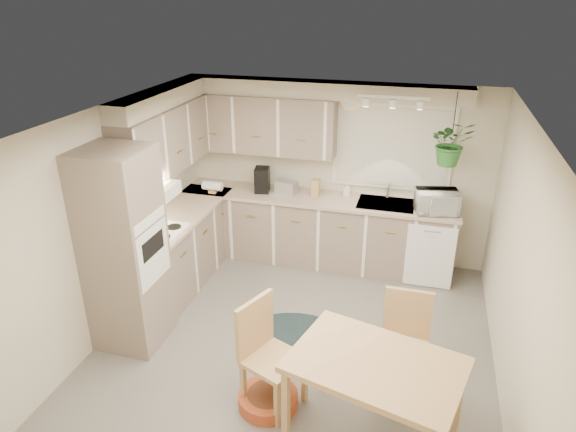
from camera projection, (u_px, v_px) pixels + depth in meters
The scene contains 35 objects.
floor at pixel (296, 342), 5.45m from camera, with size 4.20×4.20×0.00m, color slate.
ceiling at pixel (298, 118), 4.47m from camera, with size 4.20×4.20×0.00m, color silver.
wall_back at pixel (336, 172), 6.81m from camera, with size 4.00×0.04×2.40m, color beige.
wall_front at pixel (210, 392), 3.11m from camera, with size 4.00×0.04×2.40m, color beige.
wall_left at pixel (115, 218), 5.45m from camera, with size 0.04×4.20×2.40m, color beige.
wall_right at pixel (518, 268), 4.48m from camera, with size 0.04×4.20×2.40m, color beige.
base_cab_left at pixel (183, 248), 6.45m from camera, with size 0.60×1.85×0.90m, color gray.
base_cab_back at pixel (315, 231), 6.90m from camera, with size 3.60×0.60×0.90m, color gray.
counter_left at pixel (181, 214), 6.26m from camera, with size 0.64×1.89×0.04m, color tan.
counter_back at pixel (316, 199), 6.70m from camera, with size 3.64×0.64×0.04m, color tan.
oven_stack at pixel (124, 251), 5.10m from camera, with size 0.65×0.65×2.10m, color gray.
wall_oven_face at pixel (153, 255), 5.02m from camera, with size 0.02×0.56×0.58m, color white.
upper_cab_left at pixel (168, 138), 6.03m from camera, with size 0.35×2.00×0.75m, color gray.
upper_cab_back at pixel (260, 124), 6.64m from camera, with size 2.00×0.35×0.75m, color gray.
soffit_left at pixel (162, 97), 5.84m from camera, with size 0.30×2.00×0.20m, color beige.
soffit_back at pixel (321, 89), 6.28m from camera, with size 3.60×0.30×0.20m, color beige.
cooktop at pixel (158, 232), 5.74m from camera, with size 0.52×0.58×0.02m, color white.
range_hood at pixel (152, 194), 5.56m from camera, with size 0.40×0.60×0.14m, color white.
window_blinds at pixel (392, 148), 6.45m from camera, with size 1.40×0.02×1.00m, color white.
window_frame at pixel (392, 147), 6.46m from camera, with size 1.50×0.02×1.10m, color silver.
sink at pixel (385, 207), 6.50m from camera, with size 0.70×0.48×0.10m, color #9FA2A6.
dishwasher_front at pixel (429, 257), 6.28m from camera, with size 0.58×0.01×0.83m, color white.
track_light_bar at pixel (393, 97), 5.70m from camera, with size 0.80×0.04×0.04m, color white.
wall_clock at pixel (351, 99), 6.35m from camera, with size 0.30×0.30×0.03m, color gold.
dining_table at pixel (373, 403), 4.10m from camera, with size 1.30×0.87×0.82m, color tan.
chair_left at pixel (274, 358), 4.45m from camera, with size 0.47×0.47×1.01m, color tan.
chair_back at pixel (404, 348), 4.61m from camera, with size 0.45×0.45×0.97m, color tan.
braided_rug at pixel (300, 339), 5.49m from camera, with size 1.23×0.92×0.01m, color black.
pet_bed at pixel (268, 399), 4.61m from camera, with size 0.54×0.54×0.12m, color #BD4C25.
microwave at pixel (437, 199), 6.18m from camera, with size 0.50×0.28×0.34m, color white.
soap_bottle at pixel (347, 193), 6.73m from camera, with size 0.08×0.18×0.08m, color white.
hanging_plant at pixel (451, 148), 5.90m from camera, with size 0.48×0.53×0.41m, color #2C692A.
coffee_maker at pixel (262, 180), 6.81m from camera, with size 0.19×0.23×0.33m, color black.
toaster at pixel (286, 187), 6.78m from camera, with size 0.28×0.16×0.17m, color #9FA2A6.
knife_block at pixel (316, 187), 6.71m from camera, with size 0.10×0.10×0.22m, color tan.
Camera 1 is at (1.09, -4.30, 3.45)m, focal length 32.00 mm.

